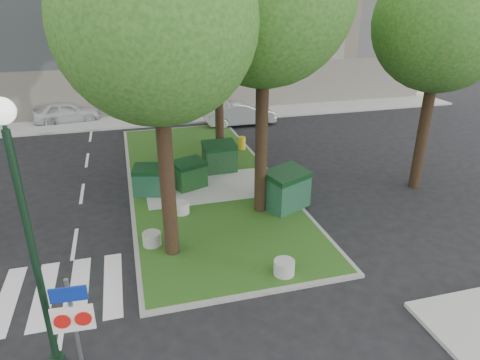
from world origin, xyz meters
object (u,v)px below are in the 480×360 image
object	(u,v)px
bollard_mid	(181,208)
car_white	(67,112)
dumpster_a	(150,180)
bollard_right	(284,267)
litter_bin	(242,143)
dumpster_d	(286,189)
dumpster_b	(190,174)
tree_street_right	(446,9)
tree_median_near_left	(157,0)
bollard_left	(152,239)
street_lamp	(25,214)
dumpster_c	(220,157)
car_silver	(240,114)
tree_median_mid	(155,8)
traffic_sign_pole	(74,320)

from	to	relation	value
bollard_mid	car_white	distance (m)	15.39
dumpster_a	car_white	size ratio (longest dim) A/B	0.37
dumpster_a	bollard_right	world-z (taller)	dumpster_a
litter_bin	dumpster_d	bearing A→B (deg)	-91.68
dumpster_b	tree_street_right	bearing A→B (deg)	-34.94
tree_median_near_left	bollard_left	xyz separation A→B (m)	(-0.66, 0.53, -6.99)
bollard_mid	car_white	world-z (taller)	car_white
tree_street_right	street_lamp	size ratio (longest dim) A/B	1.71
litter_bin	bollard_right	bearing A→B (deg)	-99.37
dumpster_d	dumpster_c	bearing A→B (deg)	85.60
dumpster_b	car_silver	xyz separation A→B (m)	(4.58, 8.80, 0.02)
car_white	car_silver	world-z (taller)	car_silver
tree_median_near_left	car_white	world-z (taller)	tree_median_near_left
bollard_left	dumpster_b	bearing A→B (deg)	65.27
tree_median_near_left	dumpster_d	distance (m)	8.06
tree_median_near_left	dumpster_b	world-z (taller)	tree_median_near_left
dumpster_c	car_white	size ratio (longest dim) A/B	0.37
tree_street_right	tree_median_near_left	bearing A→B (deg)	-166.61
tree_median_mid	bollard_right	distance (m)	11.08
dumpster_c	bollard_right	world-z (taller)	dumpster_c
tree_median_mid	dumpster_c	distance (m)	6.65
dumpster_b	tree_median_mid	bearing A→B (deg)	89.90
dumpster_d	car_white	bearing A→B (deg)	95.97
tree_street_right	dumpster_b	world-z (taller)	tree_street_right
tree_street_right	litter_bin	distance (m)	10.76
dumpster_c	street_lamp	bearing A→B (deg)	-122.61
tree_median_near_left	dumpster_c	xyz separation A→B (m)	(2.84, 6.09, -6.54)
tree_median_mid	street_lamp	xyz separation A→B (m)	(-3.56, -10.18, -3.28)
bollard_right	bollard_mid	bearing A→B (deg)	116.87
dumpster_d	bollard_right	distance (m)	4.28
bollard_mid	street_lamp	size ratio (longest dim) A/B	0.10
dumpster_b	bollard_mid	world-z (taller)	dumpster_b
street_lamp	car_silver	size ratio (longest dim) A/B	1.36
dumpster_a	car_silver	size ratio (longest dim) A/B	0.34
dumpster_a	bollard_left	world-z (taller)	dumpster_a
tree_median_near_left	tree_median_mid	bearing A→B (deg)	85.60
dumpster_c	litter_bin	distance (m)	3.16
tree_median_mid	dumpster_c	world-z (taller)	tree_median_mid
dumpster_c	traffic_sign_pole	distance (m)	11.79
dumpster_a	bollard_mid	bearing A→B (deg)	-50.95
car_silver	dumpster_c	bearing A→B (deg)	156.24
tree_street_right	car_white	bearing A→B (deg)	136.25
tree_street_right	car_white	world-z (taller)	tree_street_right
bollard_right	car_white	size ratio (longest dim) A/B	0.15
dumpster_b	tree_median_near_left	bearing A→B (deg)	-126.82
tree_street_right	bollard_right	distance (m)	11.12
bollard_right	litter_bin	distance (m)	10.90
tree_median_near_left	bollard_right	bearing A→B (deg)	-35.96
tree_street_right	car_white	xyz separation A→B (m)	(-15.08, 14.44, -6.30)
dumpster_b	car_silver	world-z (taller)	car_silver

